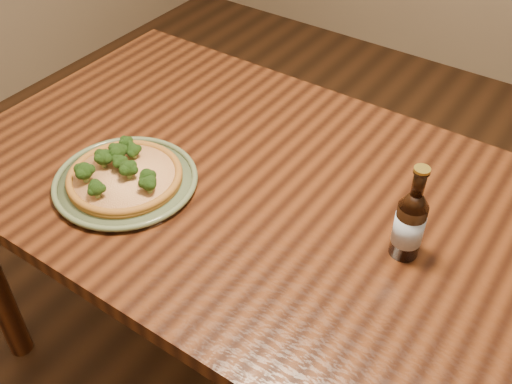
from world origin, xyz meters
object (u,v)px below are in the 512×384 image
Objects in this scene: plate at (126,181)px; beer_bottle at (410,223)px; table at (282,223)px; pizza at (124,175)px.

plate is 1.51× the size of beer_bottle.
beer_bottle is at bearing -2.57° from table.
pizza reaches higher than plate.
table is at bearing 163.50° from beer_bottle.
plate reaches higher than table.
beer_bottle is (0.61, 0.17, 0.07)m from plate.
pizza reaches higher than table.
plate is 1.26× the size of pizza.
plate is (-0.32, -0.18, 0.10)m from table.
beer_bottle is at bearing 15.13° from pizza.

